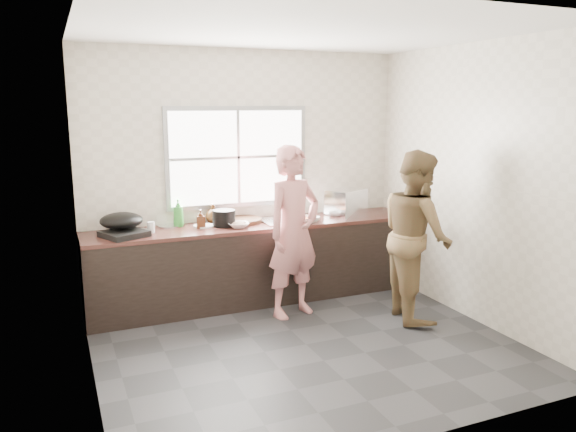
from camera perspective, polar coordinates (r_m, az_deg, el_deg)
name	(u,v)px	position (r m, az deg, el deg)	size (l,w,h in m)	color
floor	(306,345)	(5.17, 1.85, -12.95)	(3.60, 3.20, 0.01)	#2C2C2E
ceiling	(308,30)	(4.75, 2.06, 18.38)	(3.60, 3.20, 0.01)	silver
wall_back	(246,175)	(6.25, -4.28, 4.20)	(3.60, 0.01, 2.70)	beige
wall_left	(82,212)	(4.35, -20.17, 0.42)	(0.01, 3.20, 2.70)	silver
wall_right	(475,184)	(5.77, 18.45, 3.06)	(0.01, 3.20, 2.70)	beige
wall_front	(421,236)	(3.42, 13.37, -2.00)	(3.60, 0.01, 2.70)	beige
cabinet	(257,264)	(6.15, -3.20, -4.85)	(3.60, 0.62, 0.82)	black
countertop	(256,225)	(6.05, -3.25, -0.93)	(3.60, 0.64, 0.04)	#3B1D18
sink	(286,220)	(6.17, -0.19, -0.44)	(0.55, 0.45, 0.02)	silver
faucet	(279,204)	(6.32, -0.89, 1.19)	(0.02, 0.02, 0.30)	silver
window_frame	(238,157)	(6.19, -5.14, 5.98)	(1.60, 0.05, 1.10)	#9EA0A5
window_glazing	(238,157)	(6.16, -5.07, 5.96)	(1.50, 0.01, 1.00)	white
woman	(294,237)	(5.62, 0.58, -2.18)	(0.59, 0.39, 1.62)	#D68180
person_side	(416,235)	(5.70, 12.90, -1.90)	(0.82, 0.64, 1.69)	brown
cutting_board	(242,220)	(6.11, -4.66, -0.44)	(0.42, 0.42, 0.04)	#332013
cleaver	(223,221)	(5.99, -6.64, -0.49)	(0.23, 0.11, 0.01)	#A7AAAE
bowl_mince	(239,225)	(5.84, -5.04, -0.91)	(0.22, 0.22, 0.05)	white
bowl_crabs	(305,221)	(6.03, 1.76, -0.48)	(0.19, 0.19, 0.06)	silver
bowl_held	(313,218)	(6.16, 2.58, -0.23)	(0.19, 0.19, 0.06)	silver
black_pot	(224,218)	(5.92, -6.52, -0.21)	(0.24, 0.24, 0.17)	black
plate_food	(204,226)	(5.93, -8.54, -1.00)	(0.22, 0.22, 0.02)	silver
bottle_green	(178,213)	(5.96, -11.08, 0.34)	(0.11, 0.11, 0.29)	green
bottle_brown_tall	(201,220)	(5.85, -8.85, -0.37)	(0.08, 0.08, 0.18)	#412110
bottle_brown_short	(213,214)	(6.12, -7.63, 0.22)	(0.15, 0.15, 0.19)	#3E240F
glass_jar	(151,227)	(5.76, -13.75, -1.11)	(0.08, 0.08, 0.11)	white
burner	(124,234)	(5.65, -16.31, -1.75)	(0.37, 0.37, 0.06)	black
wok	(121,221)	(5.73, -16.57, -0.45)	(0.41, 0.41, 0.16)	black
dish_rack	(346,203)	(6.37, 5.92, 1.28)	(0.42, 0.30, 0.32)	white
pot_lid_left	(138,231)	(5.83, -15.02, -1.50)	(0.27, 0.27, 0.01)	#B3B5BA
pot_lid_right	(169,225)	(6.03, -11.96, -0.95)	(0.25, 0.25, 0.01)	silver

